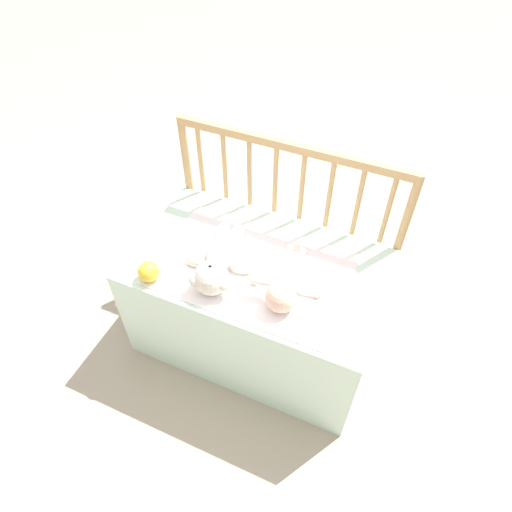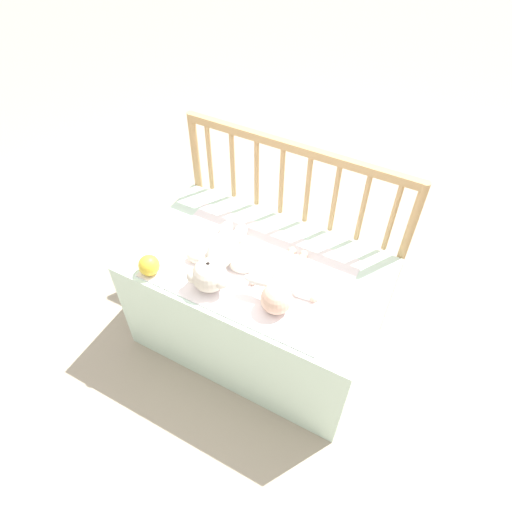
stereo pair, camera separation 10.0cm
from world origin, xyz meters
TOP-DOWN VIEW (x-y plane):
  - ground_plane at (0.00, 0.00)m, footprint 12.00×12.00m
  - crib_mattress at (0.00, 0.00)m, footprint 1.07×0.63m
  - crib_rail at (-0.00, 0.34)m, footprint 1.07×0.04m
  - blanket at (-0.01, -0.04)m, footprint 0.79×0.52m
  - teddy_bear at (-0.13, -0.10)m, footprint 0.29×0.43m
  - baby at (0.16, -0.08)m, footprint 0.29×0.37m
  - toy_ball at (-0.36, -0.25)m, footprint 0.09×0.09m

SIDE VIEW (x-z plane):
  - ground_plane at x=0.00m, z-range 0.00..0.00m
  - crib_mattress at x=0.00m, z-range 0.00..0.55m
  - blanket at x=-0.01m, z-range 0.55..0.56m
  - toy_ball at x=-0.36m, z-range 0.55..0.64m
  - baby at x=0.16m, z-range 0.54..0.66m
  - teddy_bear at x=-0.13m, z-range 0.54..0.68m
  - crib_rail at x=0.00m, z-range 0.18..1.11m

